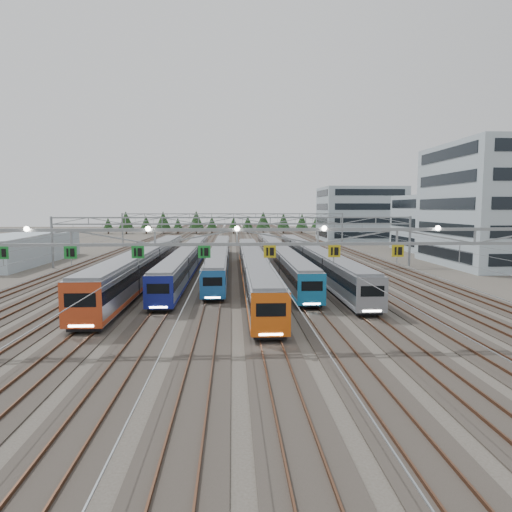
{
  "coord_description": "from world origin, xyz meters",
  "views": [
    {
      "loc": [
        -0.31,
        -31.31,
        9.29
      ],
      "look_at": [
        2.51,
        23.44,
        3.5
      ],
      "focal_mm": 32.0,
      "sensor_mm": 36.0,
      "label": 1
    }
  ],
  "objects_px": {
    "train_e": "(277,254)",
    "depot_bldg_south": "(499,205)",
    "train_f": "(312,258)",
    "depot_bldg_mid": "(434,223)",
    "depot_bldg_north": "(360,214)",
    "train_c": "(220,256)",
    "train_d": "(253,267)",
    "west_shed": "(20,249)",
    "gantry_near": "(236,240)",
    "gantry_far": "(234,219)",
    "train_b": "(189,258)",
    "gantry_mid": "(234,227)",
    "train_a": "(148,263)"
  },
  "relations": [
    {
      "from": "train_b",
      "to": "gantry_near",
      "type": "relative_size",
      "value": 0.99
    },
    {
      "from": "train_e",
      "to": "depot_bldg_south",
      "type": "height_order",
      "value": "depot_bldg_south"
    },
    {
      "from": "train_e",
      "to": "gantry_far",
      "type": "height_order",
      "value": "gantry_far"
    },
    {
      "from": "train_f",
      "to": "west_shed",
      "type": "bearing_deg",
      "value": 164.22
    },
    {
      "from": "train_c",
      "to": "gantry_mid",
      "type": "xyz_separation_m",
      "value": [
        2.25,
        1.8,
        4.49
      ]
    },
    {
      "from": "train_d",
      "to": "train_f",
      "type": "relative_size",
      "value": 0.89
    },
    {
      "from": "train_e",
      "to": "depot_bldg_mid",
      "type": "relative_size",
      "value": 3.99
    },
    {
      "from": "gantry_far",
      "to": "west_shed",
      "type": "height_order",
      "value": "gantry_far"
    },
    {
      "from": "train_b",
      "to": "depot_bldg_south",
      "type": "relative_size",
      "value": 2.55
    },
    {
      "from": "train_a",
      "to": "depot_bldg_north",
      "type": "xyz_separation_m",
      "value": [
        47.27,
        69.45,
        5.31
      ]
    },
    {
      "from": "gantry_mid",
      "to": "gantry_far",
      "type": "distance_m",
      "value": 45.0
    },
    {
      "from": "gantry_far",
      "to": "depot_bldg_north",
      "type": "bearing_deg",
      "value": 18.67
    },
    {
      "from": "west_shed",
      "to": "depot_bldg_south",
      "type": "bearing_deg",
      "value": -5.55
    },
    {
      "from": "gantry_far",
      "to": "depot_bldg_north",
      "type": "distance_m",
      "value": 38.04
    },
    {
      "from": "train_b",
      "to": "depot_bldg_north",
      "type": "bearing_deg",
      "value": 55.14
    },
    {
      "from": "gantry_far",
      "to": "depot_bldg_mid",
      "type": "relative_size",
      "value": 3.52
    },
    {
      "from": "train_f",
      "to": "depot_bldg_mid",
      "type": "height_order",
      "value": "depot_bldg_mid"
    },
    {
      "from": "train_f",
      "to": "depot_bldg_mid",
      "type": "xyz_separation_m",
      "value": [
        32.47,
        31.95,
        3.97
      ]
    },
    {
      "from": "train_f",
      "to": "gantry_near",
      "type": "height_order",
      "value": "gantry_near"
    },
    {
      "from": "train_a",
      "to": "gantry_mid",
      "type": "xyz_separation_m",
      "value": [
        11.25,
        12.29,
        4.14
      ]
    },
    {
      "from": "train_a",
      "to": "train_e",
      "type": "distance_m",
      "value": 22.0
    },
    {
      "from": "train_e",
      "to": "depot_bldg_south",
      "type": "relative_size",
      "value": 2.9
    },
    {
      "from": "train_c",
      "to": "depot_bldg_north",
      "type": "height_order",
      "value": "depot_bldg_north"
    },
    {
      "from": "train_a",
      "to": "depot_bldg_north",
      "type": "relative_size",
      "value": 2.4
    },
    {
      "from": "train_f",
      "to": "gantry_mid",
      "type": "distance_m",
      "value": 13.36
    },
    {
      "from": "train_c",
      "to": "gantry_mid",
      "type": "relative_size",
      "value": 0.93
    },
    {
      "from": "train_c",
      "to": "depot_bldg_south",
      "type": "bearing_deg",
      "value": 2.41
    },
    {
      "from": "gantry_far",
      "to": "depot_bldg_south",
      "type": "relative_size",
      "value": 2.56
    },
    {
      "from": "gantry_near",
      "to": "depot_bldg_north",
      "type": "distance_m",
      "value": 103.76
    },
    {
      "from": "train_b",
      "to": "train_e",
      "type": "distance_m",
      "value": 14.26
    },
    {
      "from": "depot_bldg_north",
      "to": "train_f",
      "type": "bearing_deg",
      "value": -111.5
    },
    {
      "from": "depot_bldg_north",
      "to": "train_c",
      "type": "bearing_deg",
      "value": -122.98
    },
    {
      "from": "train_f",
      "to": "depot_bldg_south",
      "type": "distance_m",
      "value": 32.65
    },
    {
      "from": "depot_bldg_south",
      "to": "depot_bldg_mid",
      "type": "height_order",
      "value": "depot_bldg_south"
    },
    {
      "from": "train_e",
      "to": "gantry_mid",
      "type": "distance_m",
      "value": 8.08
    },
    {
      "from": "train_f",
      "to": "gantry_near",
      "type": "xyz_separation_m",
      "value": [
        -11.3,
        -34.39,
        5.07
      ]
    },
    {
      "from": "depot_bldg_mid",
      "to": "gantry_far",
      "type": "bearing_deg",
      "value": 156.75
    },
    {
      "from": "train_a",
      "to": "gantry_far",
      "type": "height_order",
      "value": "gantry_far"
    },
    {
      "from": "train_d",
      "to": "west_shed",
      "type": "bearing_deg",
      "value": 148.77
    },
    {
      "from": "depot_bldg_south",
      "to": "west_shed",
      "type": "height_order",
      "value": "depot_bldg_south"
    },
    {
      "from": "gantry_far",
      "to": "depot_bldg_south",
      "type": "height_order",
      "value": "depot_bldg_south"
    },
    {
      "from": "train_b",
      "to": "train_f",
      "type": "bearing_deg",
      "value": -4.74
    },
    {
      "from": "depot_bldg_north",
      "to": "depot_bldg_south",
      "type": "bearing_deg",
      "value": -83.59
    },
    {
      "from": "train_c",
      "to": "gantry_far",
      "type": "relative_size",
      "value": 0.93
    },
    {
      "from": "gantry_near",
      "to": "depot_bldg_north",
      "type": "xyz_separation_m",
      "value": [
        36.07,
        97.29,
        0.47
      ]
    },
    {
      "from": "train_b",
      "to": "depot_bldg_south",
      "type": "xyz_separation_m",
      "value": [
        49.18,
        4.32,
        7.77
      ]
    },
    {
      "from": "train_d",
      "to": "depot_bldg_south",
      "type": "bearing_deg",
      "value": 21.43
    },
    {
      "from": "train_c",
      "to": "gantry_far",
      "type": "bearing_deg",
      "value": 87.25
    },
    {
      "from": "train_c",
      "to": "depot_bldg_north",
      "type": "bearing_deg",
      "value": 57.02
    },
    {
      "from": "gantry_mid",
      "to": "gantry_far",
      "type": "height_order",
      "value": "same"
    }
  ]
}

